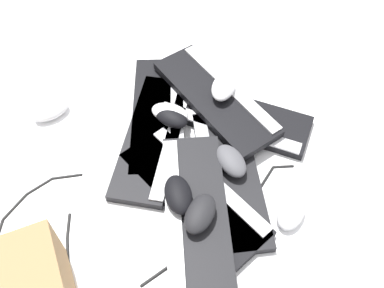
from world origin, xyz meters
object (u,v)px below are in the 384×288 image
(keyboard_2, at_px, (159,113))
(keyboard_6, at_px, (216,97))
(mouse_3, at_px, (223,87))
(mouse_5, at_px, (170,113))
(mouse_1, at_px, (171,116))
(keyboard_3, at_px, (155,136))
(keyboard_1, at_px, (234,117))
(keyboard_0, at_px, (228,175))
(mouse_2, at_px, (178,194))
(keyboard_4, at_px, (194,193))
(mouse_0, at_px, (231,161))
(keyboard_5, at_px, (195,212))
(mouse_7, at_px, (291,211))
(mouse_4, at_px, (200,214))
(mouse_6, at_px, (51,111))

(keyboard_2, distance_m, keyboard_6, 0.17)
(mouse_3, distance_m, mouse_5, 0.17)
(keyboard_2, relative_size, mouse_1, 4.05)
(keyboard_3, relative_size, mouse_1, 4.21)
(keyboard_1, relative_size, mouse_3, 4.20)
(keyboard_0, distance_m, mouse_2, 0.17)
(keyboard_4, bearing_deg, mouse_1, 139.99)
(mouse_1, height_order, mouse_2, mouse_2)
(keyboard_2, bearing_deg, mouse_0, -10.16)
(keyboard_5, xyz_separation_m, mouse_7, (0.19, 0.15, -0.02))
(keyboard_6, bearing_deg, keyboard_5, -65.44)
(keyboard_5, bearing_deg, keyboard_1, 104.23)
(mouse_3, relative_size, mouse_4, 1.00)
(keyboard_5, distance_m, mouse_6, 0.55)
(keyboard_2, xyz_separation_m, mouse_2, (0.23, -0.22, 0.07))
(mouse_7, bearing_deg, keyboard_3, 83.19)
(keyboard_1, distance_m, mouse_5, 0.19)
(keyboard_6, distance_m, mouse_7, 0.41)
(keyboard_5, bearing_deg, keyboard_0, 88.02)
(mouse_5, bearing_deg, keyboard_4, -53.31)
(mouse_3, xyz_separation_m, mouse_6, (-0.40, -0.32, -0.06))
(mouse_7, bearing_deg, keyboard_4, 104.00)
(keyboard_1, xyz_separation_m, keyboard_4, (0.04, -0.28, 0.00))
(keyboard_0, xyz_separation_m, mouse_4, (0.02, -0.16, 0.07))
(mouse_1, relative_size, mouse_4, 1.00)
(keyboard_2, bearing_deg, mouse_7, -9.44)
(keyboard_5, height_order, mouse_6, keyboard_5)
(mouse_7, bearing_deg, keyboard_6, 53.45)
(keyboard_3, xyz_separation_m, mouse_5, (0.00, 0.07, 0.04))
(keyboard_1, relative_size, mouse_1, 4.20)
(keyboard_1, distance_m, keyboard_5, 0.35)
(keyboard_5, xyz_separation_m, mouse_5, (-0.23, 0.22, 0.01))
(keyboard_3, relative_size, keyboard_5, 1.06)
(keyboard_4, bearing_deg, keyboard_0, 63.38)
(mouse_4, distance_m, mouse_6, 0.58)
(mouse_2, bearing_deg, mouse_5, -7.27)
(keyboard_6, height_order, mouse_2, mouse_2)
(keyboard_4, bearing_deg, keyboard_2, 144.72)
(keyboard_4, xyz_separation_m, mouse_6, (-0.51, -0.01, 0.01))
(mouse_7, bearing_deg, mouse_2, 114.29)
(mouse_4, xyz_separation_m, mouse_7, (0.17, 0.16, -0.06))
(keyboard_0, distance_m, keyboard_4, 0.11)
(keyboard_2, bearing_deg, keyboard_4, -35.28)
(keyboard_6, xyz_separation_m, mouse_3, (0.01, 0.02, 0.04))
(keyboard_5, bearing_deg, mouse_6, 174.97)
(mouse_1, bearing_deg, keyboard_2, 168.05)
(mouse_1, bearing_deg, keyboard_3, -99.64)
(keyboard_1, height_order, keyboard_4, same)
(mouse_4, bearing_deg, mouse_2, 69.17)
(keyboard_4, height_order, mouse_3, mouse_3)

